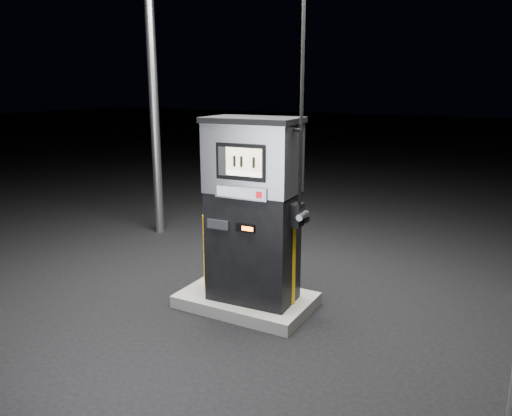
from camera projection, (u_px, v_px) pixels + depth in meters
The scene contains 5 objects.
ground at pixel (246, 306), 6.21m from camera, with size 80.00×80.00×0.00m, color black.
pump_island at pixel (246, 300), 6.19m from camera, with size 1.60×1.00×0.15m, color #63625E.
fuel_dispenser at pixel (253, 209), 5.80m from camera, with size 1.21×0.70×4.51m.
bollard_left at pixel (208, 251), 6.31m from camera, with size 0.13×0.13×0.95m, color yellow.
bollard_right at pixel (290, 265), 5.82m from camera, with size 0.13×0.13×0.97m, color yellow.
Camera 1 is at (2.85, -4.97, 2.69)m, focal length 35.00 mm.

